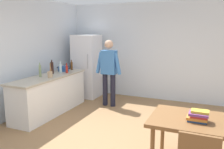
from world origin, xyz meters
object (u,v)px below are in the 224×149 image
object	(u,v)px
bottle_water_clear	(60,68)
person	(109,69)
utensil_jar	(50,74)
book_stack	(198,116)
bottle_wine_dark	(52,68)
dining_table	(203,125)
refrigerator	(87,66)
bottle_sauce_red	(67,69)
cooking_pot	(63,69)
bottle_vinegar_tall	(40,71)
bottle_beer_brown	(72,66)

from	to	relation	value
bottle_water_clear	person	bearing A→B (deg)	32.41
utensil_jar	book_stack	distance (m)	3.35
bottle_wine_dark	dining_table	bearing A→B (deg)	-20.90
bottle_water_clear	refrigerator	bearing A→B (deg)	86.89
utensil_jar	book_stack	size ratio (longest dim) A/B	1.15
bottle_water_clear	bottle_sauce_red	size ratio (longest dim) A/B	1.25
refrigerator	bottle_water_clear	size ratio (longest dim) A/B	6.00
cooking_pot	utensil_jar	size ratio (longest dim) A/B	1.25
bottle_sauce_red	bottle_wine_dark	xyz separation A→B (m)	(-0.26, -0.24, 0.05)
dining_table	bottle_wine_dark	bearing A→B (deg)	159.10
dining_table	bottle_wine_dark	size ratio (longest dim) A/B	4.12
person	dining_table	size ratio (longest dim) A/B	1.21
cooking_pot	bottle_sauce_red	size ratio (longest dim) A/B	1.67
dining_table	bottle_vinegar_tall	world-z (taller)	bottle_vinegar_tall
bottle_sauce_red	dining_table	bearing A→B (deg)	-25.92
refrigerator	bottle_vinegar_tall	distance (m)	1.79
person	dining_table	world-z (taller)	person
bottle_vinegar_tall	bottle_sauce_red	distance (m)	0.70
person	bottle_water_clear	xyz separation A→B (m)	(-1.02, -0.64, 0.05)
person	utensil_jar	size ratio (longest dim) A/B	5.31
utensil_jar	bottle_wine_dark	size ratio (longest dim) A/B	0.94
person	bottle_beer_brown	size ratio (longest dim) A/B	6.54
refrigerator	bottle_sauce_red	xyz separation A→B (m)	(0.07, -1.13, 0.10)
person	dining_table	xyz separation A→B (m)	(2.35, -2.15, -0.31)
book_stack	bottle_vinegar_tall	bearing A→B (deg)	163.76
bottle_water_clear	bottle_sauce_red	distance (m)	0.16
refrigerator	cooking_pot	bearing A→B (deg)	-100.10
dining_table	bottle_beer_brown	xyz separation A→B (m)	(-3.39, 2.03, 0.33)
refrigerator	bottle_sauce_red	bearing A→B (deg)	-86.33
bottle_beer_brown	book_stack	distance (m)	3.94
refrigerator	person	bearing A→B (deg)	-30.23
refrigerator	utensil_jar	size ratio (longest dim) A/B	5.62
bottle_water_clear	book_stack	size ratio (longest dim) A/B	1.08
dining_table	bottle_water_clear	bearing A→B (deg)	155.95
bottle_beer_brown	bottle_wine_dark	world-z (taller)	bottle_wine_dark
bottle_beer_brown	bottle_wine_dark	distance (m)	0.71
dining_table	cooking_pot	size ratio (longest dim) A/B	3.50
bottle_wine_dark	bottle_water_clear	bearing A→B (deg)	53.58
refrigerator	utensil_jar	world-z (taller)	refrigerator
dining_table	cooking_pot	distance (m)	3.90
utensil_jar	bottle_water_clear	size ratio (longest dim) A/B	1.07
dining_table	utensil_jar	distance (m)	3.40
bottle_water_clear	bottle_wine_dark	xyz separation A→B (m)	(-0.12, -0.17, 0.02)
bottle_vinegar_tall	bottle_water_clear	world-z (taller)	bottle_vinegar_tall
bottle_sauce_red	book_stack	xyz separation A→B (m)	(3.17, -1.65, -0.17)
dining_table	bottle_wine_dark	world-z (taller)	bottle_wine_dark
refrigerator	bottle_beer_brown	xyz separation A→B (m)	(-0.09, -0.67, 0.11)
cooking_pot	bottle_beer_brown	distance (m)	0.28
refrigerator	dining_table	size ratio (longest dim) A/B	1.29
dining_table	cooking_pot	bearing A→B (deg)	152.95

